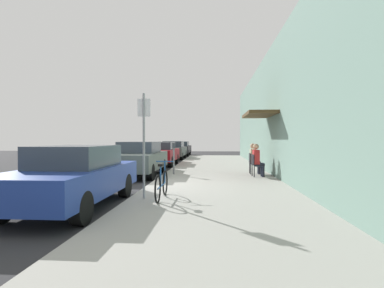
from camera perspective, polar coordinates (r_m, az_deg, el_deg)
The scene contains 15 objects.
ground_plane at distance 10.04m, azimuth -8.22°, elevation -8.21°, with size 60.00×60.00×0.00m, color #2D2D30.
sidewalk_slab at distance 11.78m, azimuth 4.74°, elevation -6.55°, with size 4.50×32.00×0.12m, color #9E9B93.
building_facade at distance 12.01m, azimuth 16.33°, elevation 6.36°, with size 1.40×32.00×5.48m.
parked_car_0 at distance 7.56m, azimuth -21.26°, elevation -5.60°, with size 1.80×4.40×1.44m.
parked_car_1 at distance 13.30m, azimuth -9.92°, elevation -2.67°, with size 1.80×4.40×1.48m.
parked_car_2 at distance 18.49m, azimuth -5.92°, elevation -1.74°, with size 1.80×4.40×1.41m.
parked_car_3 at distance 24.22m, azimuth -3.53°, elevation -1.10°, with size 1.80×4.40×1.43m.
parked_car_4 at distance 29.40m, azimuth -2.17°, elevation -0.78°, with size 1.80×4.40×1.37m.
parking_meter at distance 12.70m, azimuth -3.45°, elevation -2.26°, with size 0.12×0.10×1.32m.
street_sign at distance 7.56m, azimuth -9.06°, elevation 1.28°, with size 0.32×0.06×2.60m.
bicycle_0 at distance 7.53m, azimuth -5.72°, elevation -7.57°, with size 0.46×1.71×0.90m.
cafe_chair_0 at distance 12.14m, azimuth 11.95°, elevation -3.67°, with size 0.48×0.48×0.87m.
seated_patron_0 at distance 12.14m, azimuth 12.23°, elevation -2.76°, with size 0.45×0.39×1.29m.
cafe_chair_1 at distance 13.09m, azimuth 11.38°, elevation -3.34°, with size 0.44×0.44×0.87m.
seated_patron_1 at distance 13.08m, azimuth 11.64°, elevation -2.50°, with size 0.43×0.36×1.29m.
Camera 1 is at (2.12, -9.68, 1.59)m, focal length 28.31 mm.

